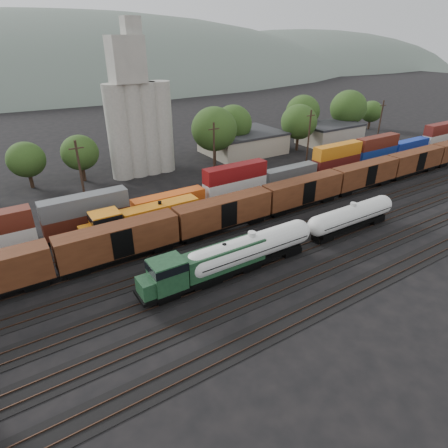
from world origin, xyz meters
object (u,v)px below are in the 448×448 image
tank_car_a (251,248)px  orange_locomotive (140,220)px  green_locomotive (202,267)px  grain_silo (139,119)px

tank_car_a → orange_locomotive: size_ratio=0.96×
green_locomotive → orange_locomotive: size_ratio=0.91×
green_locomotive → orange_locomotive: orange_locomotive is taller
green_locomotive → tank_car_a: bearing=0.0°
tank_car_a → grain_silo: grain_silo is taller
green_locomotive → grain_silo: 42.94m
green_locomotive → grain_silo: grain_silo is taller
orange_locomotive → grain_silo: grain_silo is taller
tank_car_a → orange_locomotive: (-8.35, 15.00, -0.14)m
orange_locomotive → green_locomotive: bearing=-84.4°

